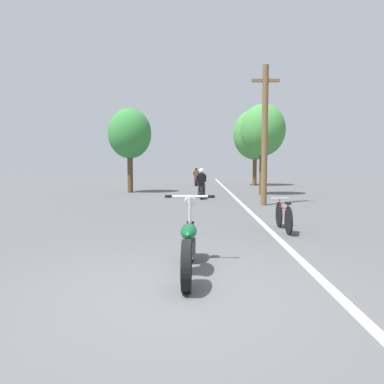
# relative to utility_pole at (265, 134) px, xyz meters

# --- Properties ---
(ground_plane) EXTENTS (120.00, 120.00, 0.00)m
(ground_plane) POSITION_rel_utility_pole_xyz_m (-2.78, -9.48, -2.85)
(ground_plane) COLOR #515154
(lane_stripe_edge) EXTENTS (0.14, 48.00, 0.01)m
(lane_stripe_edge) POSITION_rel_utility_pole_xyz_m (-0.83, 3.15, -2.85)
(lane_stripe_edge) COLOR white
(lane_stripe_edge) RESTS_ON ground
(utility_pole) EXTENTS (1.10, 0.24, 5.53)m
(utility_pole) POSITION_rel_utility_pole_xyz_m (0.00, 0.00, 0.00)
(utility_pole) COLOR brown
(utility_pole) RESTS_ON ground
(roadside_tree_right_near) EXTENTS (2.41, 2.17, 4.90)m
(roadside_tree_right_near) POSITION_rel_utility_pole_xyz_m (0.80, 4.94, 0.62)
(roadside_tree_right_near) COLOR #513A23
(roadside_tree_right_near) RESTS_ON ground
(roadside_tree_right_far) EXTENTS (3.48, 3.13, 6.07)m
(roadside_tree_right_far) POSITION_rel_utility_pole_xyz_m (1.75, 13.73, 1.20)
(roadside_tree_right_far) COLOR #513A23
(roadside_tree_right_far) RESTS_ON ground
(roadside_tree_left) EXTENTS (2.53, 2.28, 4.92)m
(roadside_tree_left) POSITION_rel_utility_pole_xyz_m (-6.72, 6.29, 0.59)
(roadside_tree_left) COLOR #513A23
(roadside_tree_left) RESTS_ON ground
(motorcycle_foreground) EXTENTS (0.80, 2.08, 1.12)m
(motorcycle_foreground) POSITION_rel_utility_pole_xyz_m (-2.69, -8.82, -2.42)
(motorcycle_foreground) COLOR black
(motorcycle_foreground) RESTS_ON ground
(motorcycle_rider_lead) EXTENTS (0.50, 2.00, 1.46)m
(motorcycle_rider_lead) POSITION_rel_utility_pole_xyz_m (-2.51, 3.03, -2.30)
(motorcycle_rider_lead) COLOR black
(motorcycle_rider_lead) RESTS_ON ground
(motorcycle_rider_far) EXTENTS (0.50, 2.13, 1.42)m
(motorcycle_rider_far) POSITION_rel_utility_pole_xyz_m (-2.94, 13.70, -2.32)
(motorcycle_rider_far) COLOR black
(motorcycle_rider_far) RESTS_ON ground
(bicycle_parked) EXTENTS (0.44, 1.64, 0.77)m
(bicycle_parked) POSITION_rel_utility_pole_xyz_m (-0.50, -5.45, -2.49)
(bicycle_parked) COLOR black
(bicycle_parked) RESTS_ON ground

